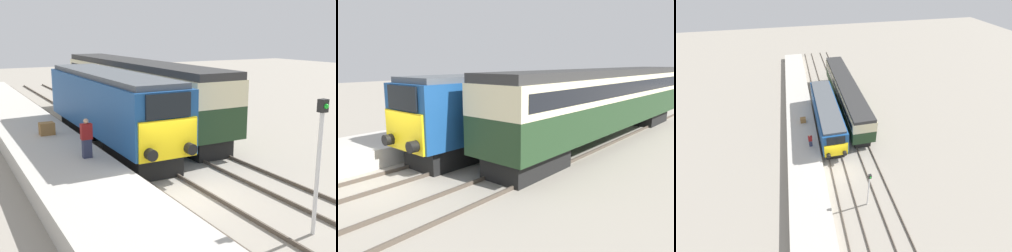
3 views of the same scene
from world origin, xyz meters
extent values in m
plane|color=gray|center=(0.00, 0.00, 0.00)|extent=(120.00, 120.00, 0.00)
cube|color=#B7B2A8|center=(-3.30, 8.00, 0.41)|extent=(3.50, 50.00, 0.82)
cube|color=#4C4238|center=(-0.72, 5.00, 0.07)|extent=(0.07, 60.00, 0.14)
cube|color=#4C4238|center=(0.72, 5.00, 0.07)|extent=(0.07, 60.00, 0.14)
cube|color=#4C4238|center=(2.68, 5.00, 0.07)|extent=(0.07, 60.00, 0.14)
cube|color=#4C4238|center=(4.12, 5.00, 0.07)|extent=(0.07, 60.00, 0.14)
cube|color=black|center=(0.00, 3.65, 0.50)|extent=(2.03, 4.00, 1.00)
cube|color=black|center=(0.00, 10.84, 0.50)|extent=(2.03, 4.00, 1.00)
cube|color=navy|center=(0.00, 7.24, 2.29)|extent=(2.70, 12.19, 2.58)
cube|color=yellow|center=(0.00, 1.11, 1.77)|extent=(2.48, 0.10, 1.55)
cube|color=black|center=(0.00, 1.11, 3.07)|extent=(1.89, 0.10, 0.93)
cube|color=#4C5156|center=(0.00, 7.24, 3.70)|extent=(2.38, 11.70, 0.24)
cylinder|color=black|center=(-0.85, 0.90, 1.35)|extent=(0.44, 0.35, 0.44)
cylinder|color=black|center=(0.85, 0.90, 1.35)|extent=(0.44, 0.35, 0.44)
cube|color=black|center=(3.40, 4.53, 0.47)|extent=(1.89, 3.60, 0.95)
cube|color=black|center=(3.40, 18.94, 0.47)|extent=(1.89, 3.60, 0.95)
cube|color=#1E381E|center=(3.40, 11.73, 1.71)|extent=(2.70, 18.81, 1.52)
cube|color=beige|center=(3.40, 11.73, 3.06)|extent=(2.71, 18.81, 1.19)
cube|color=black|center=(3.40, 11.73, 3.06)|extent=(2.75, 18.06, 0.66)
cube|color=#2D2D2D|center=(3.40, 11.73, 3.84)|extent=(2.48, 18.81, 0.36)
cube|color=#2D334C|center=(-2.46, 3.38, 1.20)|extent=(0.36, 0.24, 0.76)
cube|color=maroon|center=(-2.46, 3.38, 1.90)|extent=(0.44, 0.26, 0.63)
sphere|color=tan|center=(-2.46, 3.38, 2.32)|extent=(0.21, 0.21, 0.21)
cylinder|color=silver|center=(1.70, -4.50, 1.80)|extent=(0.12, 0.12, 3.60)
cube|color=black|center=(1.70, -4.50, 3.78)|extent=(0.24, 0.20, 0.36)
sphere|color=green|center=(1.70, -4.61, 3.78)|extent=(0.14, 0.14, 0.14)
cube|color=olive|center=(-2.97, 8.08, 1.12)|extent=(0.70, 0.56, 0.60)
camera|label=1|loc=(-7.39, -12.34, 5.72)|focal=45.00mm
camera|label=2|loc=(10.99, -5.67, 4.42)|focal=35.00mm
camera|label=3|loc=(-2.82, -15.48, 17.79)|focal=24.00mm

